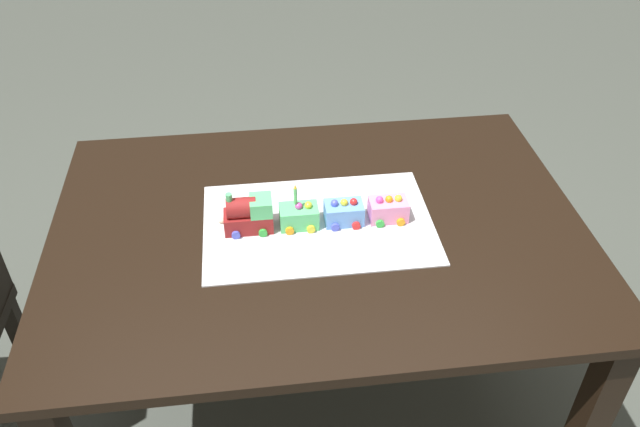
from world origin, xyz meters
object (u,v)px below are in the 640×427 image
object	(u,v)px
birthday_candle	(295,194)
cake_car_gondola_sky_blue	(344,212)
cake_locomotive	(249,214)
dining_table	(318,255)
cake_car_flatbed_mint_green	(299,216)
cake_car_hopper_bubblegum	(388,209)

from	to	relation	value
birthday_candle	cake_car_gondola_sky_blue	bearing A→B (deg)	0.00
cake_locomotive	birthday_candle	bearing A→B (deg)	0.00
dining_table	cake_car_flatbed_mint_green	world-z (taller)	cake_car_flatbed_mint_green
cake_car_hopper_bubblegum	cake_car_flatbed_mint_green	bearing A→B (deg)	180.00
cake_locomotive	cake_car_gondola_sky_blue	xyz separation A→B (m)	(0.25, 0.00, -0.02)
cake_locomotive	cake_car_gondola_sky_blue	bearing A→B (deg)	0.00
cake_car_gondola_sky_blue	cake_car_hopper_bubblegum	xyz separation A→B (m)	(0.12, 0.00, 0.00)
cake_car_flatbed_mint_green	cake_car_hopper_bubblegum	world-z (taller)	same
cake_car_flatbed_mint_green	dining_table	bearing A→B (deg)	-0.21
cake_car_hopper_bubblegum	birthday_candle	world-z (taller)	birthday_candle
dining_table	birthday_candle	world-z (taller)	birthday_candle
dining_table	cake_car_hopper_bubblegum	world-z (taller)	cake_car_hopper_bubblegum
dining_table	cake_car_gondola_sky_blue	distance (m)	0.16
dining_table	birthday_candle	size ratio (longest dim) A/B	23.98
cake_car_hopper_bubblegum	birthday_candle	bearing A→B (deg)	-180.00
cake_car_flatbed_mint_green	cake_car_hopper_bubblegum	xyz separation A→B (m)	(0.24, 0.00, 0.00)
cake_car_gondola_sky_blue	birthday_candle	xyz separation A→B (m)	(-0.13, -0.00, 0.07)
cake_car_gondola_sky_blue	birthday_candle	size ratio (longest dim) A/B	1.71
birthday_candle	dining_table	bearing A→B (deg)	-0.18
dining_table	birthday_candle	xyz separation A→B (m)	(-0.06, 0.00, 0.21)
cake_car_hopper_bubblegum	dining_table	bearing A→B (deg)	-179.94
cake_locomotive	cake_car_gondola_sky_blue	size ratio (longest dim) A/B	1.40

